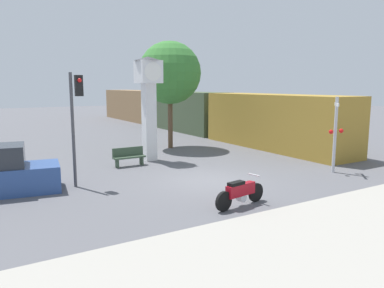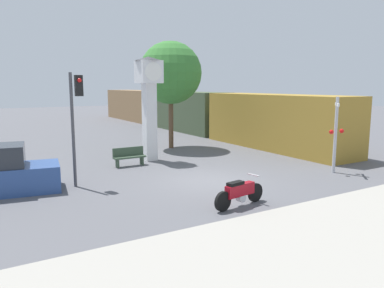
{
  "view_description": "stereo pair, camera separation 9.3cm",
  "coord_description": "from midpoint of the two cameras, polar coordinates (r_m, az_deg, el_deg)",
  "views": [
    {
      "loc": [
        -8.44,
        -12.75,
        3.96
      ],
      "look_at": [
        -0.09,
        1.09,
        1.42
      ],
      "focal_mm": 35.0,
      "sensor_mm": 36.0,
      "label": 1
    },
    {
      "loc": [
        -8.36,
        -12.8,
        3.96
      ],
      "look_at": [
        -0.09,
        1.09,
        1.42
      ],
      "focal_mm": 35.0,
      "sensor_mm": 36.0,
      "label": 2
    }
  ],
  "objects": [
    {
      "name": "ground_plane",
      "position": [
        15.79,
        2.16,
        -5.6
      ],
      "size": [
        120.0,
        120.0,
        0.0
      ],
      "primitive_type": "plane",
      "color": "#56565B"
    },
    {
      "name": "sidewalk_strip",
      "position": [
        10.72,
        24.96,
        -13.32
      ],
      "size": [
        36.0,
        6.0,
        0.1
      ],
      "color": "#9E998E",
      "rests_on": "ground_plane"
    },
    {
      "name": "motorcycle",
      "position": [
        12.5,
        7.17,
        -7.34
      ],
      "size": [
        2.2,
        0.58,
        0.98
      ],
      "rotation": [
        0.0,
        0.0,
        0.16
      ],
      "color": "black",
      "rests_on": "ground_plane"
    },
    {
      "name": "clock_tower",
      "position": [
        19.76,
        -6.76,
        7.77
      ],
      "size": [
        1.38,
        1.38,
        5.42
      ],
      "color": "white",
      "rests_on": "ground_plane"
    },
    {
      "name": "freight_train",
      "position": [
        33.68,
        -1.38,
        5.08
      ],
      "size": [
        2.8,
        34.49,
        3.4
      ],
      "color": "olive",
      "rests_on": "ground_plane"
    },
    {
      "name": "traffic_light",
      "position": [
        15.12,
        -17.46,
        5.07
      ],
      "size": [
        0.5,
        0.35,
        4.45
      ],
      "color": "#47474C",
      "rests_on": "ground_plane"
    },
    {
      "name": "railroad_crossing_signal",
      "position": [
        18.12,
        20.87,
        1.81
      ],
      "size": [
        0.9,
        0.82,
        3.46
      ],
      "color": "#B7B7BC",
      "rests_on": "ground_plane"
    },
    {
      "name": "street_tree",
      "position": [
        23.7,
        -3.51,
        10.74
      ],
      "size": [
        3.89,
        3.89,
        6.67
      ],
      "color": "brown",
      "rests_on": "ground_plane"
    },
    {
      "name": "bench",
      "position": [
        18.79,
        -9.74,
        -1.84
      ],
      "size": [
        1.6,
        0.44,
        0.92
      ],
      "color": "#384C38",
      "rests_on": "ground_plane"
    }
  ]
}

